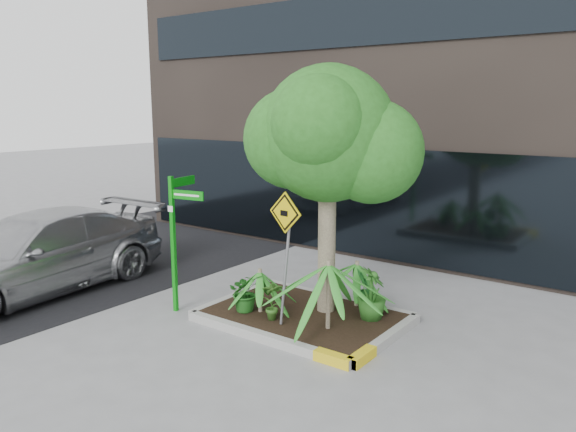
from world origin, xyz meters
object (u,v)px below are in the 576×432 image
Objects in this scene: parked_car at (36,254)px; cattle_sign at (286,235)px; tree at (329,134)px; street_sign_post at (177,229)px.

parked_car is 5.42m from cattle_sign.
cattle_sign is (-0.21, -0.91, -1.58)m from tree.
tree is at bearing 83.93° from cattle_sign.
tree is at bearing 19.38° from parked_car.
parked_car is 2.20× the size of street_sign_post.
tree reaches higher than street_sign_post.
street_sign_post is (3.06, 0.95, 0.74)m from parked_car.
tree is 6.32m from parked_car.
street_sign_post is 1.13× the size of cattle_sign.
tree is 0.81× the size of parked_car.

